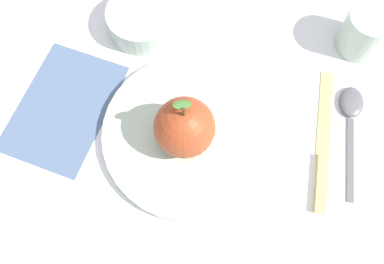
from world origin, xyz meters
TOP-DOWN VIEW (x-y plane):
  - ground_plane at (0.00, 0.00)m, footprint 2.40×2.40m
  - dinner_plate at (-0.00, 0.04)m, footprint 0.24×0.24m
  - apple at (-0.01, 0.05)m, footprint 0.08×0.08m
  - side_bowl at (0.19, 0.06)m, footprint 0.10×0.10m
  - cup at (0.08, -0.24)m, footprint 0.07×0.07m
  - knife at (-0.07, -0.13)m, footprint 0.20×0.10m
  - spoon at (-0.03, -0.19)m, footprint 0.16×0.09m
  - linen_napkin at (0.09, 0.20)m, footprint 0.22×0.21m

SIDE VIEW (x-z plane):
  - ground_plane at x=0.00m, z-range 0.00..0.00m
  - linen_napkin at x=0.09m, z-range 0.00..0.00m
  - knife at x=-0.07m, z-range 0.00..0.01m
  - spoon at x=-0.03m, z-range 0.00..0.01m
  - dinner_plate at x=0.00m, z-range 0.00..0.02m
  - side_bowl at x=0.19m, z-range 0.00..0.04m
  - cup at x=0.08m, z-range 0.00..0.07m
  - apple at x=-0.01m, z-range 0.01..0.10m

